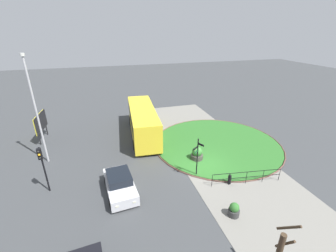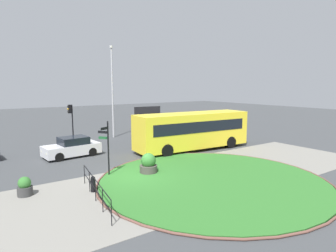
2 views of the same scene
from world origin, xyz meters
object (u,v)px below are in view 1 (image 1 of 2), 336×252
object	(u,v)px
lamppost_tall	(36,109)
billboard_left	(41,123)
signpost_directional	(197,155)
traffic_light_near	(42,161)
car_trailing	(120,184)
bollard_foreground	(230,179)
planter_near_signpost	(234,210)
planter_kerbside	(197,154)
bus_yellow	(143,121)

from	to	relation	value
lamppost_tall	billboard_left	size ratio (longest dim) A/B	2.81
signpost_directional	traffic_light_near	world-z (taller)	traffic_light_near
signpost_directional	car_trailing	xyz separation A→B (m)	(-0.26, 6.04, -1.20)
car_trailing	traffic_light_near	size ratio (longest dim) A/B	1.17
bollard_foreground	planter_near_signpost	size ratio (longest dim) A/B	0.86
lamppost_tall	planter_near_signpost	bearing A→B (deg)	-129.69
signpost_directional	billboard_left	distance (m)	16.79
bollard_foreground	lamppost_tall	size ratio (longest dim) A/B	0.09
car_trailing	lamppost_tall	world-z (taller)	lamppost_tall
bollard_foreground	lamppost_tall	world-z (taller)	lamppost_tall
signpost_directional	billboard_left	bearing A→B (deg)	50.94
planter_kerbside	car_trailing	bearing A→B (deg)	109.37
lamppost_tall	planter_near_signpost	size ratio (longest dim) A/B	9.62
bus_yellow	bollard_foreground	bearing A→B (deg)	-151.47
signpost_directional	planter_kerbside	size ratio (longest dim) A/B	2.58
car_trailing	planter_kerbside	distance (m)	7.46
planter_near_signpost	planter_kerbside	distance (m)	6.80
bollard_foreground	signpost_directional	bearing A→B (deg)	50.47
billboard_left	bollard_foreground	bearing A→B (deg)	-123.74
signpost_directional	planter_near_signpost	xyz separation A→B (m)	(-4.58, -0.61, -1.46)
car_trailing	planter_kerbside	size ratio (longest dim) A/B	3.30
planter_near_signpost	lamppost_tall	bearing A→B (deg)	50.31
car_trailing	planter_near_signpost	world-z (taller)	car_trailing
lamppost_tall	planter_kerbside	world-z (taller)	lamppost_tall
car_trailing	billboard_left	distance (m)	12.96
billboard_left	planter_kerbside	bearing A→B (deg)	-115.41
traffic_light_near	billboard_left	size ratio (longest dim) A/B	1.09
car_trailing	billboard_left	size ratio (longest dim) A/B	1.28
bus_yellow	billboard_left	distance (m)	10.55
bollard_foreground	car_trailing	xyz separation A→B (m)	(1.40, 8.06, 0.27)
bollard_foreground	planter_kerbside	bearing A→B (deg)	14.71
traffic_light_near	planter_kerbside	world-z (taller)	traffic_light_near
car_trailing	lamppost_tall	bearing A→B (deg)	-141.14
signpost_directional	bus_yellow	world-z (taller)	signpost_directional
lamppost_tall	billboard_left	bearing A→B (deg)	13.92
lamppost_tall	billboard_left	world-z (taller)	lamppost_tall
signpost_directional	lamppost_tall	world-z (taller)	lamppost_tall
bollard_foreground	planter_near_signpost	bearing A→B (deg)	154.19
car_trailing	lamppost_tall	distance (m)	9.37
traffic_light_near	bollard_foreground	bearing A→B (deg)	73.46
signpost_directional	planter_kerbside	bearing A→B (deg)	-24.29
bollard_foreground	billboard_left	size ratio (longest dim) A/B	0.25
traffic_light_near	lamppost_tall	bearing A→B (deg)	-173.62
planter_kerbside	bollard_foreground	bearing A→B (deg)	-165.29
signpost_directional	bus_yellow	xyz separation A→B (m)	(8.73, 2.66, -0.24)
planter_near_signpost	traffic_light_near	bearing A→B (deg)	63.53
planter_near_signpost	planter_kerbside	world-z (taller)	planter_kerbside
planter_kerbside	signpost_directional	bearing A→B (deg)	155.71
traffic_light_near	planter_near_signpost	distance (m)	13.15
signpost_directional	bollard_foreground	xyz separation A→B (m)	(-1.66, -2.02, -1.47)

